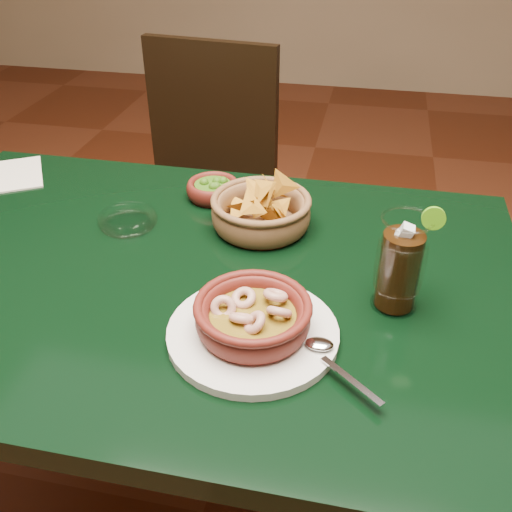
% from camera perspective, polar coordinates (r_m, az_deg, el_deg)
% --- Properties ---
extents(dining_table, '(1.20, 0.80, 0.75)m').
position_cam_1_polar(dining_table, '(1.08, -7.12, -5.57)').
color(dining_table, black).
rests_on(dining_table, ground).
extents(dining_chair, '(0.48, 0.48, 0.94)m').
position_cam_1_polar(dining_chair, '(1.77, -5.69, 6.34)').
color(dining_chair, black).
rests_on(dining_chair, ground).
extents(shrimp_plate, '(0.33, 0.26, 0.07)m').
position_cam_1_polar(shrimp_plate, '(0.85, -0.28, -6.46)').
color(shrimp_plate, silver).
rests_on(shrimp_plate, dining_table).
extents(chip_basket, '(0.23, 0.23, 0.14)m').
position_cam_1_polar(chip_basket, '(1.11, 0.53, 4.47)').
color(chip_basket, brown).
rests_on(chip_basket, dining_table).
extents(guacamole_ramekin, '(0.13, 0.13, 0.04)m').
position_cam_1_polar(guacamole_ramekin, '(1.23, -4.31, 6.73)').
color(guacamole_ramekin, '#501611').
rests_on(guacamole_ramekin, dining_table).
extents(cola_drink, '(0.16, 0.16, 0.18)m').
position_cam_1_polar(cola_drink, '(0.91, 14.20, -0.83)').
color(cola_drink, white).
rests_on(cola_drink, dining_table).
extents(glass_ashtray, '(0.13, 0.13, 0.03)m').
position_cam_1_polar(glass_ashtray, '(1.15, -12.72, 3.54)').
color(glass_ashtray, white).
rests_on(glass_ashtray, dining_table).
extents(paper_menu, '(0.20, 0.21, 0.00)m').
position_cam_1_polar(paper_menu, '(1.44, -23.16, 7.47)').
color(paper_menu, beige).
rests_on(paper_menu, dining_table).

